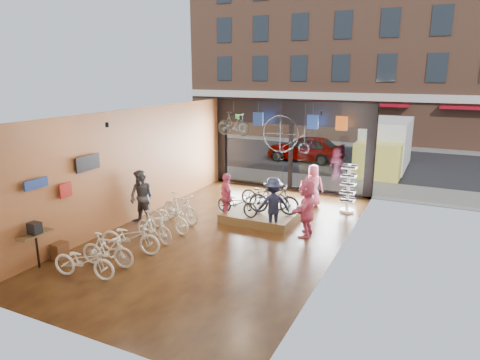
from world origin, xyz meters
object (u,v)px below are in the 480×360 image
Objects in this scene: display_bike_mid at (274,199)px; sunglasses_rack at (348,189)px; floor_bike_1 at (107,250)px; customer_5 at (306,208)px; customer_4 at (313,185)px; customer_2 at (227,197)px; hung_bike at (234,124)px; floor_bike_5 at (180,208)px; box_truck at (384,147)px; floor_bike_2 at (130,237)px; display_bike_right at (264,195)px; street_car at (306,148)px; display_platform at (261,216)px; penny_farthing at (288,135)px; display_bike_left at (237,203)px; customer_3 at (273,204)px; floor_bike_4 at (169,218)px; customer_1 at (142,198)px; floor_bike_0 at (84,261)px; floor_bike_3 at (154,227)px.

display_bike_mid is 0.98× the size of sunglasses_rack.
floor_bike_1 is 5.95m from customer_5.
customer_5 is 2.94m from sunglasses_rack.
customer_2 is at bearing 37.35° from customer_4.
hung_bike is (-3.43, 0.15, 2.13)m from customer_4.
floor_bike_5 is at bearing 31.08° from customer_4.
box_truck is 3.60× the size of floor_bike_2.
floor_bike_5 is at bearing -7.21° from floor_bike_1.
street_car is at bearing 11.58° from display_bike_right.
display_platform is 1.26× the size of penny_farthing.
customer_2 reaches higher than floor_bike_1.
penny_farthing is (-1.36, 0.83, 1.71)m from customer_4.
display_bike_left is at bearing -134.62° from display_platform.
customer_3 reaches higher than display_bike_mid.
customer_3 is at bearing 66.17° from customer_4.
customer_2 is (-1.05, -0.50, 0.69)m from display_platform.
display_bike_left is (1.65, 3.47, 0.24)m from floor_bike_2.
customer_3 is at bearing -76.46° from penny_farthing.
penny_farthing is (-0.71, 3.25, 1.68)m from display_bike_mid.
floor_bike_4 is 1.29m from customer_1.
customer_3 is 1.10× the size of hung_bike.
customer_2 is 1.06× the size of hung_bike.
floor_bike_5 is 0.99× the size of display_bike_mid.
floor_bike_5 is 6.03m from sunglasses_rack.
floor_bike_5 is 4.63m from hung_bike.
box_truck reaches higher than sunglasses_rack.
display_bike_mid is at bearing -119.94° from customer_5.
street_car is 11.32m from customer_3.
customer_2 is 1.76m from customer_3.
floor_bike_2 is at bearing -2.42° from street_car.
display_platform is 3.40m from sunglasses_rack.
sunglasses_rack is (4.76, 7.98, 0.44)m from floor_bike_0.
customer_1 is at bearing 175.76° from hung_bike.
hung_bike is (-0.07, 6.67, 2.45)m from floor_bike_2.
customer_4 is (3.36, 4.65, 0.33)m from floor_bike_4.
display_bike_left reaches higher than floor_bike_1.
floor_bike_4 is 0.98× the size of display_bike_right.
sunglasses_rack reaches higher than display_bike_mid.
floor_bike_3 is (0.17, 2.62, 0.02)m from floor_bike_0.
floor_bike_1 is 0.96× the size of customer_4.
customer_3 reaches higher than display_bike_left.
customer_3 is 3.39m from sunglasses_rack.
floor_bike_3 is (-0.48, -13.53, -0.27)m from street_car.
floor_bike_0 is at bearing -111.70° from display_platform.
floor_bike_3 is (0.13, 0.93, -0.01)m from floor_bike_2.
customer_4 reaches higher than floor_bike_3.
customer_3 is 0.91× the size of penny_farthing.
penny_farthing reaches higher than customer_2.
sunglasses_rack is at bearing -27.64° from floor_bike_3.
sunglasses_rack is at bearing 26.71° from street_car.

